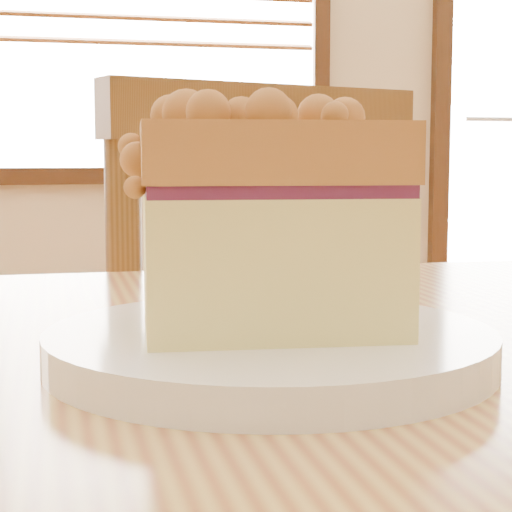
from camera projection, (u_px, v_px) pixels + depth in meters
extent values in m
plane|color=beige|center=(91.00, 20.00, 4.21)|extent=(7.00, 0.00, 7.00)
cube|color=#391C0F|center=(156.00, 175.00, 4.33)|extent=(1.76, 0.06, 0.08)
cube|color=#944F22|center=(155.00, 18.00, 4.22)|extent=(1.56, 0.05, 0.03)
cube|color=#944F22|center=(155.00, 43.00, 4.23)|extent=(1.56, 0.05, 0.03)
cube|color=#391C0F|center=(441.00, 109.00, 4.64)|extent=(0.09, 0.06, 2.20)
cube|color=brown|center=(189.00, 457.00, 1.18)|extent=(0.54, 0.54, 0.04)
cylinder|color=brown|center=(386.00, 293.00, 1.08)|extent=(0.04, 0.04, 0.47)
cylinder|color=brown|center=(125.00, 320.00, 0.90)|extent=(0.04, 0.04, 0.47)
cube|color=brown|center=(268.00, 113.00, 0.96)|extent=(0.38, 0.16, 0.06)
cylinder|color=brown|center=(332.00, 307.00, 1.04)|extent=(0.02, 0.02, 0.41)
cylinder|color=brown|center=(267.00, 314.00, 0.99)|extent=(0.02, 0.02, 0.41)
cylinder|color=brown|center=(195.00, 322.00, 0.94)|extent=(0.02, 0.02, 0.41)
cylinder|color=white|center=(270.00, 347.00, 0.45)|extent=(0.23, 0.23, 0.02)
cylinder|color=white|center=(270.00, 357.00, 0.45)|extent=(0.15, 0.15, 0.01)
cube|color=#D9CE7B|center=(270.00, 263.00, 0.44)|extent=(0.13, 0.11, 0.07)
cube|color=#4F1636|center=(270.00, 189.00, 0.44)|extent=(0.13, 0.10, 0.01)
cube|color=#AF6637|center=(270.00, 153.00, 0.44)|extent=(0.14, 0.11, 0.03)
sphere|color=#AF6637|center=(224.00, 115.00, 0.45)|extent=(0.02, 0.02, 0.02)
sphere|color=#AF6637|center=(216.00, 116.00, 0.45)|extent=(0.02, 0.02, 0.02)
sphere|color=#AF6637|center=(318.00, 114.00, 0.41)|extent=(0.02, 0.02, 0.02)
sphere|color=#AF6637|center=(373.00, 118.00, 0.43)|extent=(0.01, 0.01, 0.01)
sphere|color=#AF6637|center=(356.00, 115.00, 0.44)|extent=(0.02, 0.02, 0.02)
sphere|color=#AF6637|center=(249.00, 120.00, 0.47)|extent=(0.02, 0.02, 0.02)
sphere|color=#AF6637|center=(363.00, 114.00, 0.41)|extent=(0.02, 0.02, 0.02)
sphere|color=#AF6637|center=(265.00, 121.00, 0.47)|extent=(0.01, 0.01, 0.01)
sphere|color=#AF6637|center=(282.00, 113.00, 0.43)|extent=(0.02, 0.02, 0.02)
sphere|color=#AF6637|center=(173.00, 119.00, 0.45)|extent=(0.01, 0.01, 0.01)
sphere|color=#AF6637|center=(346.00, 118.00, 0.46)|extent=(0.02, 0.02, 0.02)
sphere|color=#AF6637|center=(361.00, 117.00, 0.44)|extent=(0.02, 0.02, 0.02)
sphere|color=#AF6637|center=(364.00, 118.00, 0.45)|extent=(0.02, 0.02, 0.02)
sphere|color=#AF6637|center=(364.00, 114.00, 0.41)|extent=(0.02, 0.02, 0.02)
sphere|color=#AF6637|center=(141.00, 232.00, 0.46)|extent=(0.01, 0.01, 0.01)
sphere|color=#AF6637|center=(131.00, 133.00, 0.45)|extent=(0.02, 0.02, 0.02)
sphere|color=#AF6637|center=(133.00, 153.00, 0.45)|extent=(0.02, 0.02, 0.02)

